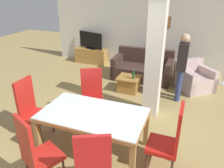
{
  "coord_description": "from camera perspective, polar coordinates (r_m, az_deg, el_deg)",
  "views": [
    {
      "loc": [
        1.39,
        -2.76,
        2.67
      ],
      "look_at": [
        0.0,
        0.88,
        0.91
      ],
      "focal_mm": 35.0,
      "sensor_mm": 36.0,
      "label": 1
    }
  ],
  "objects": [
    {
      "name": "dining_chair_near_left",
      "position": [
        3.31,
        -19.29,
        -16.21
      ],
      "size": [
        0.61,
        0.61,
        1.15
      ],
      "rotation": [
        0.0,
        0.0,
        -0.43
      ],
      "color": "red",
      "rests_on": "ground_plane"
    },
    {
      "name": "tv_screen",
      "position": [
        8.13,
        -5.61,
        11.2
      ],
      "size": [
        1.02,
        0.36,
        0.61
      ],
      "rotation": [
        0.0,
        0.0,
        2.84
      ],
      "color": "black",
      "rests_on": "tv_stand"
    },
    {
      "name": "standing_person",
      "position": [
        5.51,
        17.79,
        5.18
      ],
      "size": [
        0.22,
        0.38,
        1.68
      ],
      "rotation": [
        0.0,
        0.0,
        1.56
      ],
      "color": "navy",
      "rests_on": "ground_plane"
    },
    {
      "name": "dining_chair_far_left",
      "position": [
        4.55,
        -5.22,
        -2.97
      ],
      "size": [
        0.62,
        0.62,
        1.15
      ],
      "rotation": [
        0.0,
        0.0,
        -2.67
      ],
      "color": "#B21D1A",
      "rests_on": "ground_plane"
    },
    {
      "name": "tv_stand",
      "position": [
        8.28,
        -5.45,
        7.37
      ],
      "size": [
        1.19,
        0.4,
        0.55
      ],
      "color": "#A97839",
      "rests_on": "ground_plane"
    },
    {
      "name": "coffee_table",
      "position": [
        6.0,
        4.4,
        0.05
      ],
      "size": [
        0.6,
        0.56,
        0.41
      ],
      "color": "#A17032",
      "rests_on": "ground_plane"
    },
    {
      "name": "dining_chair_near_right",
      "position": [
        2.95,
        -4.82,
        -20.64
      ],
      "size": [
        0.61,
        0.61,
        1.15
      ],
      "rotation": [
        0.0,
        0.0,
        0.45
      ],
      "color": "#B21919",
      "rests_on": "ground_plane"
    },
    {
      "name": "armchair",
      "position": [
        6.52,
        20.53,
        1.12
      ],
      "size": [
        1.2,
        1.2,
        0.77
      ],
      "rotation": [
        0.0,
        0.0,
        3.84
      ],
      "color": "#C6AAA6",
      "rests_on": "ground_plane"
    },
    {
      "name": "dining_chair_head_left",
      "position": [
        4.37,
        -20.31,
        -5.81
      ],
      "size": [
        0.46,
        0.46,
        1.15
      ],
      "rotation": [
        0.0,
        0.0,
        -1.57
      ],
      "color": "#B11F19",
      "rests_on": "ground_plane"
    },
    {
      "name": "back_wall",
      "position": [
        7.61,
        10.4,
        13.94
      ],
      "size": [
        7.2,
        0.09,
        2.7
      ],
      "color": "silver",
      "rests_on": "ground_plane"
    },
    {
      "name": "dining_table",
      "position": [
        3.71,
        -4.93,
        -9.42
      ],
      "size": [
        1.74,
        1.0,
        0.76
      ],
      "color": "#A07641",
      "rests_on": "ground_plane"
    },
    {
      "name": "sofa",
      "position": [
        6.85,
        8.0,
        3.82
      ],
      "size": [
        1.76,
        0.93,
        0.89
      ],
      "rotation": [
        0.0,
        0.0,
        3.14
      ],
      "color": "#402B26",
      "rests_on": "ground_plane"
    },
    {
      "name": "bottle",
      "position": [
        5.8,
        5.61,
        2.39
      ],
      "size": [
        0.06,
        0.06,
        0.27
      ],
      "color": "#194C23",
      "rests_on": "coffee_table"
    },
    {
      "name": "dining_chair_head_right",
      "position": [
        3.46,
        14.85,
        -13.64
      ],
      "size": [
        0.46,
        0.46,
        1.15
      ],
      "rotation": [
        0.0,
        0.0,
        1.57
      ],
      "color": "red",
      "rests_on": "ground_plane"
    },
    {
      "name": "divider_pillar",
      "position": [
        4.61,
        11.13,
        7.21
      ],
      "size": [
        0.33,
        0.36,
        2.7
      ],
      "color": "silver",
      "rests_on": "ground_plane"
    },
    {
      "name": "ground_plane",
      "position": [
        4.08,
        -4.61,
        -16.62
      ],
      "size": [
        18.0,
        18.0,
        0.0
      ],
      "primitive_type": "plane",
      "color": "#9F8750"
    }
  ]
}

